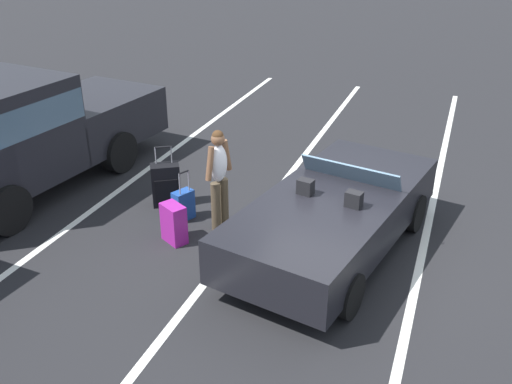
% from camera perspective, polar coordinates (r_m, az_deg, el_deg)
% --- Properties ---
extents(ground_plane, '(80.00, 80.00, 0.00)m').
position_cam_1_polar(ground_plane, '(8.63, 7.53, -5.84)').
color(ground_plane, black).
extents(lot_line_near, '(18.00, 0.12, 0.01)m').
position_cam_1_polar(lot_line_near, '(8.50, 16.03, -7.28)').
color(lot_line_near, silver).
rests_on(lot_line_near, ground_plane).
extents(lot_line_mid, '(18.00, 0.12, 0.01)m').
position_cam_1_polar(lot_line_mid, '(8.98, -1.27, -4.20)').
color(lot_line_mid, silver).
rests_on(lot_line_mid, ground_plane).
extents(lot_line_far, '(18.00, 0.12, 0.01)m').
position_cam_1_polar(lot_line_far, '(10.19, -15.53, -1.34)').
color(lot_line_far, silver).
rests_on(lot_line_far, ground_plane).
extents(convertible_car, '(4.40, 2.54, 1.24)m').
position_cam_1_polar(convertible_car, '(8.51, 8.36, -1.83)').
color(convertible_car, black).
rests_on(convertible_car, ground_plane).
extents(suitcase_large_black, '(0.49, 0.56, 1.04)m').
position_cam_1_polar(suitcase_large_black, '(9.83, -9.01, 0.72)').
color(suitcase_large_black, black).
rests_on(suitcase_large_black, ground_plane).
extents(suitcase_medium_bright, '(0.40, 0.47, 0.62)m').
position_cam_1_polar(suitcase_medium_bright, '(8.73, -8.23, -3.13)').
color(suitcase_medium_bright, '#991E8C').
rests_on(suitcase_medium_bright, ground_plane).
extents(suitcase_small_carryon, '(0.39, 0.32, 0.87)m').
position_cam_1_polar(suitcase_small_carryon, '(9.37, -7.27, -1.29)').
color(suitcase_small_carryon, '#1E479E').
rests_on(suitcase_small_carryon, ground_plane).
extents(traveler_person, '(0.60, 0.29, 1.65)m').
position_cam_1_polar(traveler_person, '(8.75, -3.73, 1.75)').
color(traveler_person, '#4C3F2D').
rests_on(traveler_person, ground_plane).
extents(parked_pickup_truck_far, '(5.20, 2.55, 2.10)m').
position_cam_1_polar(parked_pickup_truck_far, '(10.80, -22.28, 5.64)').
color(parked_pickup_truck_far, black).
rests_on(parked_pickup_truck_far, ground_plane).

